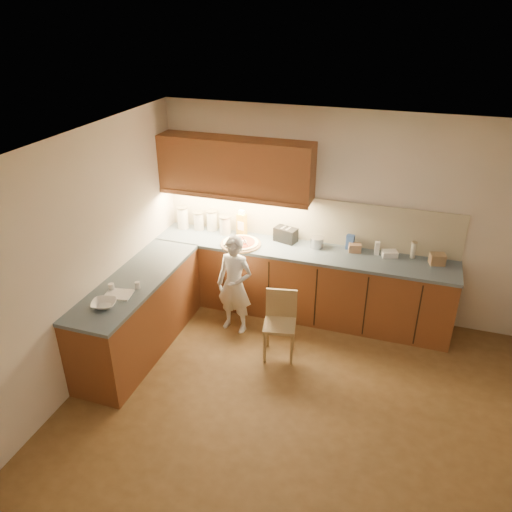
{
  "coord_description": "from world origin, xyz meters",
  "views": [
    {
      "loc": [
        0.83,
        -3.74,
        3.67
      ],
      "look_at": [
        -0.8,
        1.2,
        1.0
      ],
      "focal_mm": 35.0,
      "sensor_mm": 36.0,
      "label": 1
    }
  ],
  "objects_px": {
    "wooden_chair": "(280,319)",
    "toaster": "(286,235)",
    "oil_jug": "(242,224)",
    "pizza_on_board": "(241,243)",
    "child": "(235,285)"
  },
  "relations": [
    {
      "from": "child",
      "to": "oil_jug",
      "type": "relative_size",
      "value": 3.57
    },
    {
      "from": "pizza_on_board",
      "to": "oil_jug",
      "type": "bearing_deg",
      "value": 107.2
    },
    {
      "from": "pizza_on_board",
      "to": "toaster",
      "type": "relative_size",
      "value": 1.61
    },
    {
      "from": "wooden_chair",
      "to": "child",
      "type": "bearing_deg",
      "value": 145.94
    },
    {
      "from": "wooden_chair",
      "to": "pizza_on_board",
      "type": "bearing_deg",
      "value": 123.51
    },
    {
      "from": "pizza_on_board",
      "to": "toaster",
      "type": "height_order",
      "value": "pizza_on_board"
    },
    {
      "from": "pizza_on_board",
      "to": "wooden_chair",
      "type": "distance_m",
      "value": 1.18
    },
    {
      "from": "child",
      "to": "toaster",
      "type": "bearing_deg",
      "value": 69.12
    },
    {
      "from": "wooden_chair",
      "to": "oil_jug",
      "type": "relative_size",
      "value": 2.25
    },
    {
      "from": "pizza_on_board",
      "to": "oil_jug",
      "type": "relative_size",
      "value": 1.46
    },
    {
      "from": "wooden_chair",
      "to": "toaster",
      "type": "relative_size",
      "value": 2.48
    },
    {
      "from": "oil_jug",
      "to": "toaster",
      "type": "relative_size",
      "value": 1.1
    },
    {
      "from": "wooden_chair",
      "to": "oil_jug",
      "type": "bearing_deg",
      "value": 117.76
    },
    {
      "from": "pizza_on_board",
      "to": "child",
      "type": "distance_m",
      "value": 0.59
    },
    {
      "from": "wooden_chair",
      "to": "toaster",
      "type": "distance_m",
      "value": 1.22
    }
  ]
}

